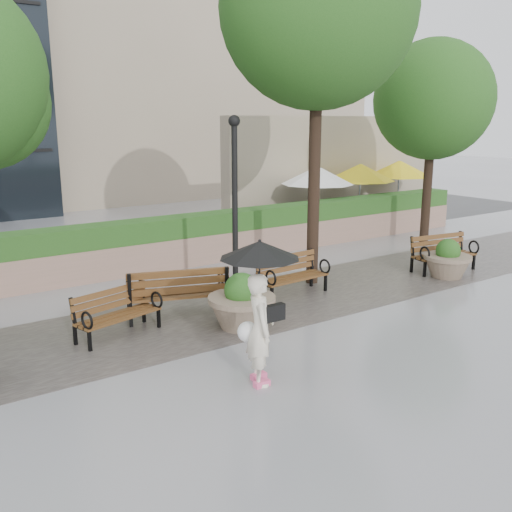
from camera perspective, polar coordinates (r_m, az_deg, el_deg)
ground at (r=9.48m, az=5.92°, el=-10.61°), size 100.00×100.00×0.00m
cobble_strip at (r=11.74m, az=-3.68°, el=-5.70°), size 28.00×3.20×0.01m
hedge_wall at (r=15.02m, az=-11.64°, el=0.91°), size 24.00×0.80×1.35m
cafe_wall at (r=22.52m, az=7.91°, el=8.60°), size 10.00×0.60×4.00m
cafe_hedge at (r=20.80m, az=10.85°, el=3.79°), size 8.00×0.50×0.90m
asphalt_street at (r=18.82m, az=-16.39°, el=1.09°), size 40.00×7.00×0.00m
bldg_stone at (r=34.00m, az=-7.27°, el=23.77°), size 18.00×10.00×20.00m
bench_1 at (r=10.74m, az=-13.62°, el=-6.52°), size 1.69×1.01×0.85m
bench_2 at (r=11.46m, az=-7.85°, el=-4.67°), size 2.10×1.37×1.06m
bench_3 at (r=12.85m, az=3.66°, el=-2.78°), size 1.73×0.77×0.91m
bench_4 at (r=15.63m, az=18.19°, el=-0.45°), size 1.84×0.96×0.94m
planter_left at (r=10.81m, az=-1.43°, el=-5.06°), size 1.28×1.28×1.07m
planter_right at (r=15.03m, az=18.58°, el=-0.61°), size 1.17×1.17×0.98m
lamppost at (r=11.92m, az=-2.11°, el=3.22°), size 0.28×0.28×3.95m
tree_1 at (r=13.74m, az=6.51°, el=22.62°), size 4.36×4.36×8.40m
tree_2 at (r=18.82m, az=17.40°, el=14.32°), size 3.66×3.60×6.25m
patio_umb_white at (r=19.82m, az=6.16°, el=7.98°), size 2.50×2.50×2.30m
patio_umb_yellow_a at (r=21.19m, az=10.40°, el=8.19°), size 2.50×2.50×2.30m
patio_umb_yellow_b at (r=23.20m, az=14.15°, el=8.44°), size 2.50×2.50×2.30m
pedestrian at (r=8.34m, az=0.37°, el=-4.27°), size 1.18×1.18×2.16m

